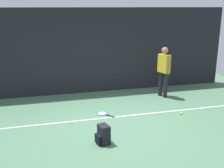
{
  "coord_description": "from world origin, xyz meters",
  "views": [
    {
      "loc": [
        -1.78,
        -6.37,
        3.0
      ],
      "look_at": [
        0.0,
        0.4,
        1.0
      ],
      "focal_mm": 43.94,
      "sensor_mm": 36.0,
      "label": 1
    }
  ],
  "objects_px": {
    "backpack": "(103,135)",
    "tennis_player": "(164,69)",
    "tennis_ball_near_player": "(181,113)",
    "tennis_racket": "(103,114)"
  },
  "relations": [
    {
      "from": "tennis_player",
      "to": "tennis_ball_near_player",
      "type": "distance_m",
      "value": 1.89
    },
    {
      "from": "tennis_player",
      "to": "tennis_ball_near_player",
      "type": "relative_size",
      "value": 25.76
    },
    {
      "from": "tennis_player",
      "to": "tennis_racket",
      "type": "relative_size",
      "value": 2.82
    },
    {
      "from": "tennis_racket",
      "to": "backpack",
      "type": "height_order",
      "value": "backpack"
    },
    {
      "from": "tennis_racket",
      "to": "tennis_player",
      "type": "bearing_deg",
      "value": -101.34
    },
    {
      "from": "tennis_racket",
      "to": "tennis_ball_near_player",
      "type": "height_order",
      "value": "tennis_ball_near_player"
    },
    {
      "from": "tennis_player",
      "to": "tennis_racket",
      "type": "distance_m",
      "value": 2.74
    },
    {
      "from": "tennis_racket",
      "to": "tennis_ball_near_player",
      "type": "xyz_separation_m",
      "value": [
        2.18,
        -0.59,
        0.02
      ]
    },
    {
      "from": "tennis_player",
      "to": "backpack",
      "type": "height_order",
      "value": "tennis_player"
    },
    {
      "from": "backpack",
      "to": "tennis_player",
      "type": "bearing_deg",
      "value": 121.81
    }
  ]
}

